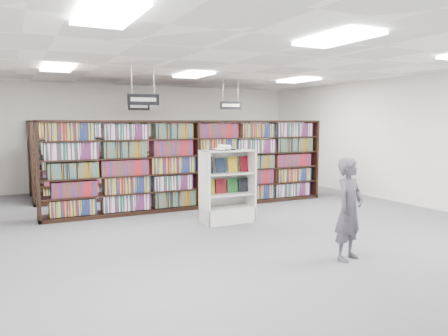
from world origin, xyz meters
name	(u,v)px	position (x,y,z in m)	size (l,w,h in m)	color
floor	(232,225)	(0.00, 0.00, 0.00)	(12.00, 12.00, 0.00)	#49494D
ceiling	(233,63)	(0.00, 0.00, 3.20)	(10.00, 12.00, 0.10)	silver
wall_back	(146,136)	(0.00, 6.00, 1.60)	(10.00, 0.10, 3.20)	white
wall_right	(411,141)	(5.00, 0.00, 1.60)	(0.10, 12.00, 3.20)	white
bookshelf_row_near	(194,164)	(0.00, 2.00, 1.05)	(7.00, 0.60, 2.10)	black
bookshelf_row_mid	(167,158)	(0.00, 4.00, 1.05)	(7.00, 0.60, 2.10)	black
bookshelf_row_far	(149,154)	(0.00, 5.70, 1.05)	(7.00, 0.60, 2.10)	black
aisle_sign_left	(143,98)	(-1.50, 1.00, 2.53)	(0.65, 0.02, 0.80)	#B2B2B7
aisle_sign_right	(231,105)	(1.50, 3.00, 2.53)	(0.65, 0.02, 0.80)	#B2B2B7
aisle_sign_center	(139,106)	(-0.50, 5.00, 2.53)	(0.65, 0.02, 0.80)	#B2B2B7
troffer_front_left	(107,14)	(-3.00, -3.00, 3.16)	(0.60, 1.20, 0.04)	white
troffer_front_center	(337,39)	(0.00, -3.00, 3.16)	(0.60, 1.20, 0.04)	white
troffer_back_left	(58,68)	(-3.00, 2.00, 3.16)	(0.60, 1.20, 0.04)	white
troffer_back_center	(193,75)	(0.00, 2.00, 3.16)	(0.60, 1.20, 0.04)	white
troffer_back_right	(298,80)	(3.00, 2.00, 3.16)	(0.60, 1.20, 0.04)	white
endcap_display	(227,198)	(0.02, 0.28, 0.49)	(1.08, 0.55, 1.50)	white
open_book	(225,148)	(-0.05, 0.24, 1.53)	(0.66, 0.50, 0.13)	black
shopper	(349,209)	(0.54, -2.75, 0.77)	(0.56, 0.37, 1.54)	#4C4752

